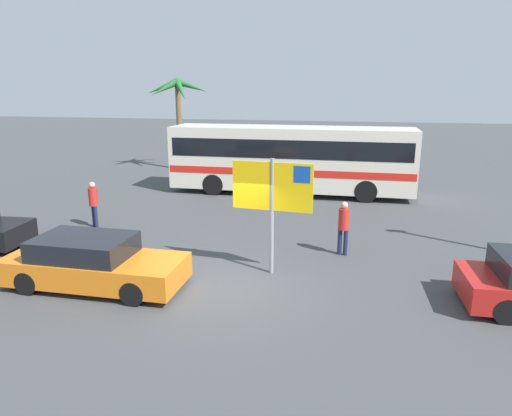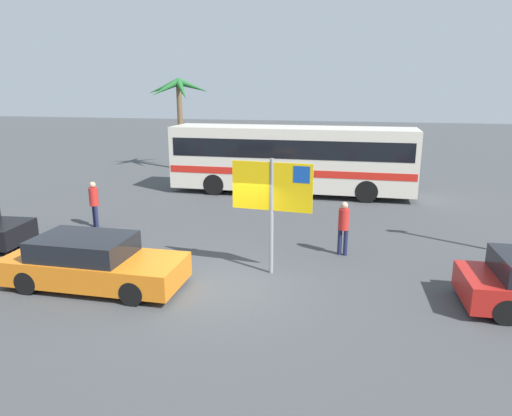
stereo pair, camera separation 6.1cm
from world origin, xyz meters
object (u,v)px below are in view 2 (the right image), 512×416
at_px(bus_front_coach, 292,157).
at_px(ferry_sign, 274,191).
at_px(pedestrian_near_sign, 343,224).
at_px(car_orange, 92,263).
at_px(pedestrian_by_bus, 94,201).

height_order(bus_front_coach, ferry_sign, ferry_sign).
relative_size(ferry_sign, pedestrian_near_sign, 1.91).
distance_m(ferry_sign, car_orange, 5.05).
relative_size(bus_front_coach, pedestrian_near_sign, 6.79).
xyz_separation_m(ferry_sign, car_orange, (-4.39, -1.83, -1.69)).
xyz_separation_m(ferry_sign, pedestrian_near_sign, (1.83, 1.86, -1.34)).
relative_size(pedestrian_near_sign, pedestrian_by_bus, 0.99).
xyz_separation_m(ferry_sign, pedestrian_by_bus, (-7.13, 2.88, -1.32)).
distance_m(car_orange, pedestrian_by_bus, 5.46).
height_order(car_orange, pedestrian_by_bus, pedestrian_by_bus).
relative_size(ferry_sign, pedestrian_by_bus, 1.88).
bearing_deg(bus_front_coach, car_orange, -106.36).
xyz_separation_m(bus_front_coach, pedestrian_by_bus, (-6.21, -7.09, -0.78)).
height_order(ferry_sign, pedestrian_near_sign, ferry_sign).
height_order(pedestrian_near_sign, pedestrian_by_bus, pedestrian_by_bus).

